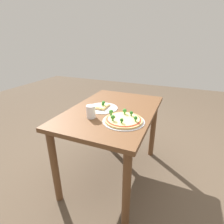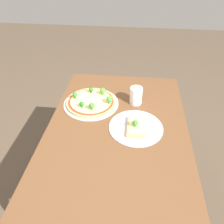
% 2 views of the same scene
% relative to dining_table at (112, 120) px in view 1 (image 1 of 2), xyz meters
% --- Properties ---
extents(ground_plane, '(8.00, 8.00, 0.00)m').
position_rel_dining_table_xyz_m(ground_plane, '(0.00, 0.00, -0.63)').
color(ground_plane, brown).
extents(dining_table, '(1.10, 0.74, 0.74)m').
position_rel_dining_table_xyz_m(dining_table, '(0.00, 0.00, 0.00)').
color(dining_table, brown).
rests_on(dining_table, ground_plane).
extents(pizza_tray_whole, '(0.33, 0.33, 0.07)m').
position_rel_dining_table_xyz_m(pizza_tray_whole, '(0.19, 0.17, 0.13)').
color(pizza_tray_whole, '#B7B7BC').
rests_on(pizza_tray_whole, dining_table).
extents(pizza_tray_slice, '(0.29, 0.29, 0.07)m').
position_rel_dining_table_xyz_m(pizza_tray_slice, '(0.00, -0.10, 0.12)').
color(pizza_tray_slice, '#B7B7BC').
rests_on(pizza_tray_slice, dining_table).
extents(drinking_cup, '(0.07, 0.07, 0.10)m').
position_rel_dining_table_xyz_m(drinking_cup, '(0.23, -0.09, 0.16)').
color(drinking_cup, white).
rests_on(drinking_cup, dining_table).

